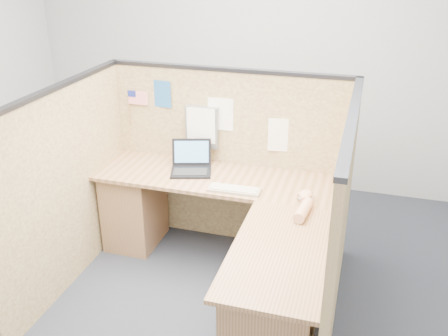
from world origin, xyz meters
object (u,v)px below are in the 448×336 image
(keyboard, at_px, (234,189))
(mouse, at_px, (306,198))
(laptop, at_px, (193,163))
(l_desk, at_px, (226,242))

(keyboard, relative_size, mouse, 3.43)
(laptop, distance_m, keyboard, 0.50)
(l_desk, relative_size, keyboard, 4.96)
(l_desk, bearing_deg, mouse, 19.28)
(keyboard, xyz_separation_m, mouse, (0.53, -0.00, 0.01))
(mouse, bearing_deg, laptop, 164.02)
(l_desk, xyz_separation_m, mouse, (0.54, 0.19, 0.36))
(laptop, distance_m, mouse, 0.99)
(laptop, bearing_deg, l_desk, -65.55)
(laptop, relative_size, keyboard, 0.99)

